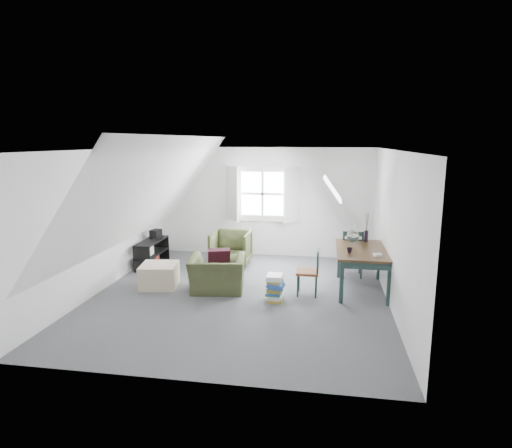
% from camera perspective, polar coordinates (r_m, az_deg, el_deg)
% --- Properties ---
extents(floor, '(5.50, 5.50, 0.00)m').
position_cam_1_polar(floor, '(7.55, -2.16, -9.46)').
color(floor, '#4E4E53').
rests_on(floor, ground).
extents(ceiling, '(5.50, 5.50, 0.00)m').
position_cam_1_polar(ceiling, '(7.07, -2.31, 9.87)').
color(ceiling, white).
rests_on(ceiling, wall_back).
extents(wall_back, '(5.00, 0.00, 5.00)m').
position_cam_1_polar(wall_back, '(9.88, 0.92, 2.94)').
color(wall_back, white).
rests_on(wall_back, ground).
extents(wall_front, '(5.00, 0.00, 5.00)m').
position_cam_1_polar(wall_front, '(4.63, -9.01, -6.64)').
color(wall_front, white).
rests_on(wall_front, ground).
extents(wall_left, '(0.00, 5.50, 5.50)m').
position_cam_1_polar(wall_left, '(8.08, -19.90, 0.44)').
color(wall_left, white).
rests_on(wall_left, ground).
extents(wall_right, '(0.00, 5.50, 5.50)m').
position_cam_1_polar(wall_right, '(7.15, 17.80, -0.73)').
color(wall_right, white).
rests_on(wall_right, ground).
extents(slope_left, '(3.19, 5.50, 4.48)m').
position_cam_1_polar(slope_left, '(7.58, -13.85, 4.14)').
color(slope_left, white).
rests_on(slope_left, wall_left).
extents(slope_right, '(3.19, 5.50, 4.48)m').
position_cam_1_polar(slope_right, '(6.99, 10.32, 3.72)').
color(slope_right, white).
rests_on(slope_right, wall_right).
extents(dormer_window, '(1.71, 0.35, 1.30)m').
position_cam_1_polar(dormer_window, '(9.78, 0.86, 4.03)').
color(dormer_window, white).
rests_on(dormer_window, wall_back).
extents(skylight, '(0.35, 0.75, 0.47)m').
position_cam_1_polar(skylight, '(8.28, 10.17, 4.64)').
color(skylight, white).
rests_on(skylight, slope_right).
extents(armchair_near, '(1.07, 0.97, 0.63)m').
position_cam_1_polar(armchair_near, '(7.79, -5.15, -8.85)').
color(armchair_near, '#3A4124').
rests_on(armchair_near, floor).
extents(armchair_far, '(0.81, 0.83, 0.75)m').
position_cam_1_polar(armchair_far, '(9.30, -3.35, -5.49)').
color(armchair_far, '#3A4124').
rests_on(armchair_far, floor).
extents(throw_pillow, '(0.45, 0.34, 0.41)m').
position_cam_1_polar(throw_pillow, '(7.76, -4.95, -4.65)').
color(throw_pillow, '#3C101F').
rests_on(throw_pillow, armchair_near).
extents(ottoman, '(0.73, 0.73, 0.43)m').
position_cam_1_polar(ottoman, '(8.10, -12.78, -6.71)').
color(ottoman, '#C1AD90').
rests_on(ottoman, floor).
extents(dining_table, '(0.92, 1.53, 0.76)m').
position_cam_1_polar(dining_table, '(7.82, 14.03, -3.97)').
color(dining_table, '#362211').
rests_on(dining_table, floor).
extents(demijohn, '(0.23, 0.23, 0.32)m').
position_cam_1_polar(demijohn, '(8.19, 12.80, -1.55)').
color(demijohn, silver).
rests_on(demijohn, dining_table).
extents(vase_twigs, '(0.07, 0.08, 0.56)m').
position_cam_1_polar(vase_twigs, '(8.31, 14.48, -1.51)').
color(vase_twigs, black).
rests_on(vase_twigs, dining_table).
extents(cup, '(0.11, 0.11, 0.09)m').
position_cam_1_polar(cup, '(7.48, 12.34, -3.76)').
color(cup, black).
rests_on(cup, dining_table).
extents(paper_box, '(0.15, 0.12, 0.04)m').
position_cam_1_polar(paper_box, '(7.38, 15.90, -3.98)').
color(paper_box, white).
rests_on(paper_box, dining_table).
extents(dining_chair_far, '(0.44, 0.44, 0.94)m').
position_cam_1_polar(dining_chair_far, '(8.62, 12.69, -3.69)').
color(dining_chair_far, '#602F14').
rests_on(dining_chair_far, floor).
extents(dining_chair_near, '(0.38, 0.38, 0.81)m').
position_cam_1_polar(dining_chair_near, '(7.50, 7.13, -6.28)').
color(dining_chair_near, '#602F14').
rests_on(dining_chair_near, floor).
extents(media_shelf, '(0.36, 1.08, 0.56)m').
position_cam_1_polar(media_shelf, '(9.42, -13.77, -3.99)').
color(media_shelf, black).
rests_on(media_shelf, floor).
extents(electronics_box, '(0.22, 0.27, 0.20)m').
position_cam_1_polar(electronics_box, '(9.59, -13.21, -1.31)').
color(electronics_box, black).
rests_on(electronics_box, media_shelf).
extents(magazine_stack, '(0.33, 0.40, 0.44)m').
position_cam_1_polar(magazine_stack, '(7.24, 2.54, -8.51)').
color(magazine_stack, '#B29933').
rests_on(magazine_stack, floor).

